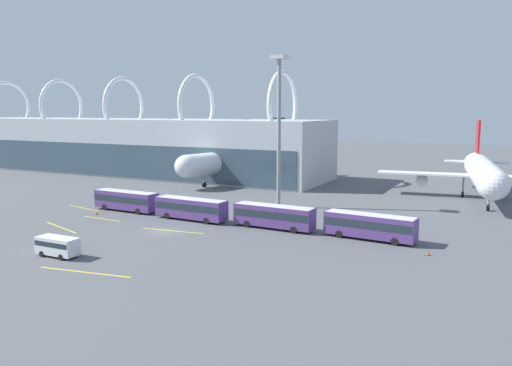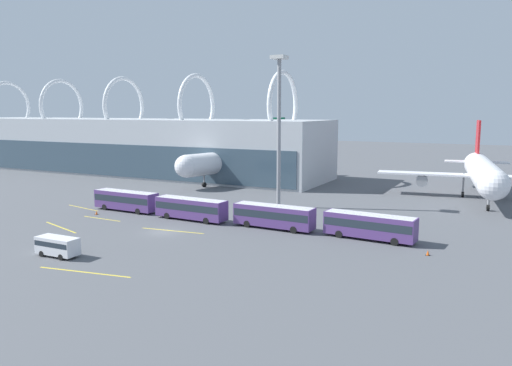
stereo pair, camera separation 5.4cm
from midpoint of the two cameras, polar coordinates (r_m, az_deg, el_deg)
name	(u,v)px [view 2 (the right image)]	position (r m, az deg, el deg)	size (l,w,h in m)	color
ground_plane	(163,232)	(71.21, -10.53, -5.54)	(440.00, 440.00, 0.00)	#515459
terminal_building	(126,144)	(143.45, -14.66, 4.33)	(114.51, 23.99, 26.15)	#B2B7BC
airliner_at_gate_near	(240,160)	(119.57, -1.78, 2.62)	(38.49, 38.22, 15.14)	white
airliner_at_gate_far	(483,172)	(104.95, 24.50, 1.16)	(39.37, 39.98, 14.80)	white
shuttle_bus_0	(126,199)	(87.08, -14.62, -1.83)	(12.11, 3.19, 3.36)	#56387A
shuttle_bus_1	(191,207)	(77.93, -7.42, -2.79)	(12.13, 3.26, 3.36)	#56387A
shuttle_bus_2	(274,215)	(71.75, 2.07, -3.68)	(12.12, 3.23, 3.36)	#56387A
shuttle_bus_3	(370,225)	(67.31, 12.87, -4.69)	(12.21, 3.74, 3.36)	#56387A
service_van_foreground	(57,245)	(62.71, -21.72, -6.61)	(5.31, 2.18, 2.28)	silver
floodlight_mast	(279,116)	(86.58, 2.66, 7.66)	(2.47, 2.47, 26.09)	gray
lane_stripe_0	(172,231)	(71.76, -9.52, -5.40)	(9.86, 0.25, 0.01)	yellow
lane_stripe_1	(84,272)	(56.17, -19.02, -9.60)	(11.16, 0.25, 0.01)	yellow
lane_stripe_2	(83,208)	(92.20, -19.12, -2.71)	(8.92, 0.25, 0.01)	yellow
lane_stripe_3	(61,227)	(78.18, -21.41, -4.73)	(9.84, 0.25, 0.01)	yellow
lane_stripe_4	(102,219)	(82.15, -17.17, -3.92)	(7.73, 0.25, 0.01)	yellow
traffic_cone_0	(97,213)	(85.68, -17.75, -3.26)	(0.51, 0.51, 0.60)	black
traffic_cone_1	(428,253)	(62.32, 19.07, -7.55)	(0.48, 0.48, 0.64)	black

